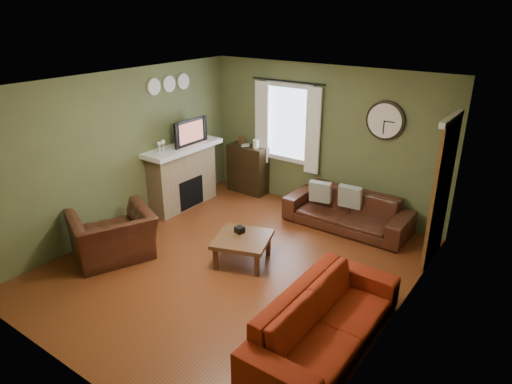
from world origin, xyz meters
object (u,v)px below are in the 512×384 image
Objects in this scene: bookshelf at (248,169)px; sofa_brown at (347,211)px; sofa_red at (325,320)px; coffee_table at (243,250)px; armchair at (113,236)px.

bookshelf reaches higher than sofa_brown.
sofa_red is (1.06, -2.82, 0.02)m from sofa_brown.
coffee_table is at bearing 63.91° from sofa_red.
sofa_red is at bearing 115.99° from armchair.
bookshelf is 2.35m from sofa_brown.
coffee_table is (1.57, -2.26, -0.27)m from bookshelf.
armchair is (-0.06, -3.27, -0.11)m from bookshelf.
sofa_brown is (2.32, -0.32, -0.17)m from bookshelf.
bookshelf is 1.25× the size of coffee_table.
sofa_red is 3.44m from armchair.
armchair reaches higher than coffee_table.
sofa_red is (3.37, -3.14, -0.15)m from bookshelf.
sofa_brown is 3.79m from armchair.
sofa_red is at bearing -26.09° from coffee_table.
bookshelf is at bearing -157.30° from armchair.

